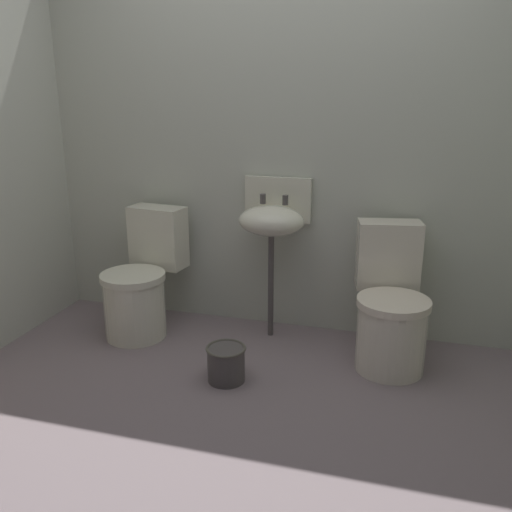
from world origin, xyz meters
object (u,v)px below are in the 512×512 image
Objects in this scene: toilet_left at (142,284)px; toilet_right at (390,310)px; sink at (272,219)px; bucket at (226,363)px.

toilet_right is at bearing -172.25° from toilet_left.
toilet_left is 0.79× the size of sink.
bucket is at bearing -97.76° from sink.
toilet_left is 3.58× the size of bucket.
bucket is (0.72, -0.46, -0.22)m from toilet_left.
toilet_left is 0.88m from bucket.
toilet_left is at bearing -10.69° from toilet_right.
toilet_left is at bearing 147.60° from bucket.
bucket is at bearing 18.33° from toilet_right.
toilet_right is (1.54, 0.00, 0.00)m from toilet_left.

